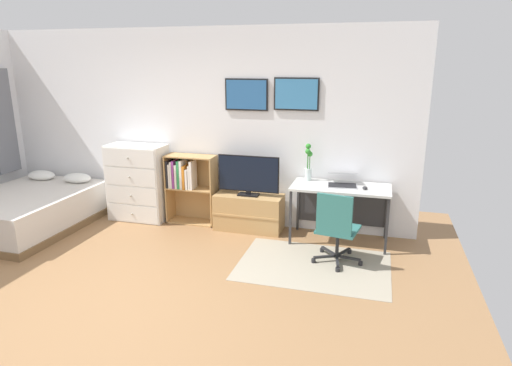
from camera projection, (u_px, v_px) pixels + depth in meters
The scene contains 13 objects.
ground_plane at pixel (104, 299), 4.32m from camera, with size 7.20×7.20×0.00m, color #936B44.
wall_back_with_posters at pixel (197, 127), 6.21m from camera, with size 6.12×0.09×2.70m.
area_rug at pixel (314, 265), 5.01m from camera, with size 1.70×1.20×0.01m, color #9E937F.
bed at pixel (28, 210), 6.12m from camera, with size 1.46×1.92×0.63m.
dresser at pixel (138, 183), 6.39m from camera, with size 0.84×0.46×1.10m.
bookshelf at pixel (187, 182), 6.24m from camera, with size 0.70×0.30×0.98m.
tv_stand at pixel (249, 212), 6.05m from camera, with size 0.93×0.41×0.50m.
television at pixel (248, 176), 5.89m from camera, with size 0.84×0.16×0.55m.
desk at pixel (341, 195), 5.61m from camera, with size 1.22×0.59×0.74m.
office_chair at pixel (336, 227), 4.94m from camera, with size 0.58×0.57×0.86m.
laptop at pixel (342, 180), 5.56m from camera, with size 0.41×0.44×0.16m.
computer_mouse at pixel (365, 188), 5.38m from camera, with size 0.06×0.10×0.03m, color #262628.
bamboo_vase at pixel (308, 164), 5.72m from camera, with size 0.10×0.10×0.49m.
Camera 1 is at (2.48, -3.31, 2.25)m, focal length 30.89 mm.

